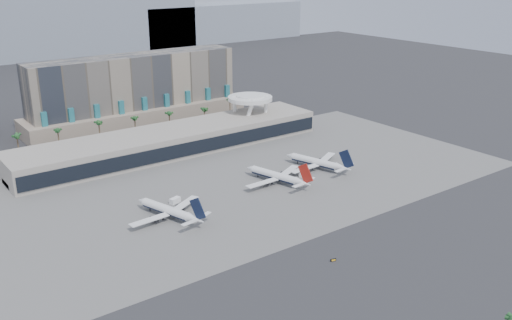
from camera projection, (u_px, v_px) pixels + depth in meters
ground at (310, 224)px, 220.02m from camera, size 900.00×900.00×0.00m
apron_pad at (231, 182)px, 261.81m from camera, size 260.00×130.00×0.06m
mountain_ridge at (27, 28)px, 582.84m from camera, size 680.00×60.00×70.00m
hotel at (136, 96)px, 352.57m from camera, size 140.00×30.00×42.00m
terminal at (173, 140)px, 301.33m from camera, size 170.00×32.50×14.50m
saucer_structure at (250, 101)px, 332.77m from camera, size 26.00×26.00×21.89m
palm_row at (154, 116)px, 330.64m from camera, size 157.80×2.80×13.10m
airliner_left at (169, 210)px, 224.04m from camera, size 34.92×36.19×12.83m
airliner_centre at (277, 176)px, 259.69m from camera, size 35.57×36.92×12.98m
airliner_right at (317, 162)px, 277.22m from camera, size 35.88×37.20×13.16m
service_vehicle_a at (175, 200)px, 238.63m from camera, size 5.18×3.58×2.30m
service_vehicle_b at (302, 175)px, 268.09m from camera, size 3.94×3.21×1.77m
taxiway_sign at (333, 260)px, 192.64m from camera, size 2.05×0.85×0.94m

